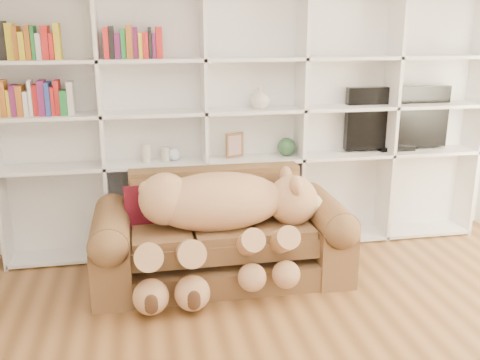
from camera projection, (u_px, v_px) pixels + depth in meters
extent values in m
cube|color=white|center=(249.00, 102.00, 4.95)|extent=(5.00, 0.02, 2.70)
cube|color=white|center=(249.00, 118.00, 4.96)|extent=(4.40, 0.03, 2.40)
cube|color=white|center=(102.00, 126.00, 4.57)|extent=(0.03, 0.35, 2.40)
cube|color=white|center=(205.00, 123.00, 4.73)|extent=(0.03, 0.35, 2.40)
cube|color=white|center=(300.00, 120.00, 4.89)|extent=(0.03, 0.35, 2.40)
cube|color=white|center=(390.00, 117.00, 5.04)|extent=(0.03, 0.35, 2.40)
cube|color=white|center=(474.00, 114.00, 5.20)|extent=(0.03, 0.35, 2.40)
cube|color=white|center=(252.00, 242.00, 5.14)|extent=(4.40, 0.35, 0.03)
cube|color=white|center=(253.00, 159.00, 4.91)|extent=(4.40, 0.35, 0.03)
cube|color=white|center=(253.00, 110.00, 4.78)|extent=(4.40, 0.35, 0.03)
cube|color=white|center=(253.00, 59.00, 4.65)|extent=(4.40, 0.35, 0.03)
cube|color=brown|center=(222.00, 266.00, 4.44)|extent=(1.96, 0.79, 0.21)
cube|color=brown|center=(222.00, 233.00, 4.34)|extent=(1.46, 0.65, 0.28)
cube|color=brown|center=(215.00, 196.00, 4.63)|extent=(1.46, 0.19, 0.51)
cube|color=brown|center=(113.00, 258.00, 4.24)|extent=(0.30, 0.89, 0.51)
cube|color=brown|center=(323.00, 242.00, 4.56)|extent=(0.30, 0.89, 0.51)
cylinder|color=brown|center=(111.00, 228.00, 4.17)|extent=(0.30, 0.84, 0.30)
cylinder|color=brown|center=(325.00, 213.00, 4.49)|extent=(0.30, 0.84, 0.30)
ellipsoid|color=tan|center=(218.00, 201.00, 4.23)|extent=(1.08, 0.52, 0.47)
sphere|color=tan|center=(165.00, 199.00, 4.14)|extent=(0.41, 0.41, 0.41)
sphere|color=tan|center=(292.00, 200.00, 4.35)|extent=(0.41, 0.41, 0.41)
sphere|color=#CAB985|center=(311.00, 206.00, 4.39)|extent=(0.21, 0.21, 0.21)
sphere|color=#452A18|center=(320.00, 206.00, 4.41)|extent=(0.07, 0.07, 0.07)
ellipsoid|color=tan|center=(296.00, 186.00, 4.16)|extent=(0.10, 0.16, 0.16)
ellipsoid|color=tan|center=(286.00, 176.00, 4.43)|extent=(0.10, 0.16, 0.16)
sphere|color=tan|center=(148.00, 190.00, 4.10)|extent=(0.14, 0.14, 0.14)
cylinder|color=tan|center=(248.00, 244.00, 4.05)|extent=(0.18, 0.50, 0.36)
cylinder|color=tan|center=(282.00, 242.00, 4.09)|extent=(0.18, 0.50, 0.36)
cylinder|color=tan|center=(149.00, 256.00, 3.92)|extent=(0.21, 0.58, 0.42)
cylinder|color=tan|center=(189.00, 253.00, 3.98)|extent=(0.21, 0.58, 0.42)
sphere|color=tan|center=(252.00, 278.00, 3.96)|extent=(0.21, 0.21, 0.21)
sphere|color=tan|center=(286.00, 275.00, 4.00)|extent=(0.21, 0.21, 0.21)
sphere|color=tan|center=(151.00, 296.00, 3.84)|extent=(0.26, 0.26, 0.26)
sphere|color=tan|center=(192.00, 293.00, 3.90)|extent=(0.26, 0.26, 0.26)
cube|color=#540E1E|center=(146.00, 206.00, 4.37)|extent=(0.36, 0.21, 0.36)
cube|color=black|center=(397.00, 118.00, 5.12)|extent=(1.03, 0.08, 0.59)
cube|color=black|center=(395.00, 148.00, 5.20)|extent=(0.34, 0.18, 0.04)
cube|color=brown|center=(235.00, 145.00, 4.84)|extent=(0.18, 0.09, 0.22)
sphere|color=#2C5731|center=(287.00, 147.00, 4.94)|extent=(0.17, 0.17, 0.17)
cylinder|color=beige|center=(146.00, 153.00, 4.71)|extent=(0.10, 0.10, 0.17)
cylinder|color=beige|center=(165.00, 154.00, 4.74)|extent=(0.09, 0.09, 0.13)
sphere|color=white|center=(175.00, 154.00, 4.76)|extent=(0.11, 0.11, 0.11)
imported|color=beige|center=(260.00, 98.00, 4.76)|extent=(0.20, 0.20, 0.19)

